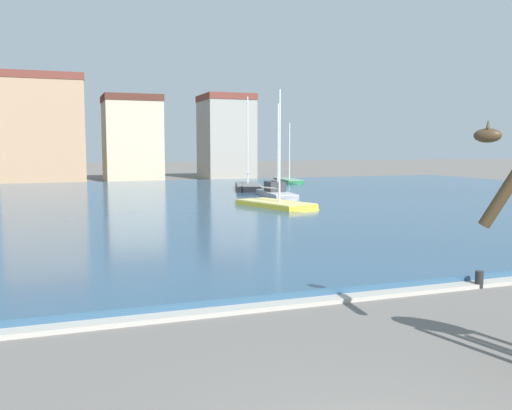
# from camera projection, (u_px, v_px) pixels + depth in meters

# --- Properties ---
(harbor_water) EXTENTS (90.61, 50.29, 0.30)m
(harbor_water) POSITION_uv_depth(u_px,v_px,m) (115.00, 206.00, 37.36)
(harbor_water) COLOR #2D5170
(harbor_water) RESTS_ON ground
(quay_edge_coping) EXTENTS (90.61, 0.50, 0.12)m
(quay_edge_coping) POSITION_uv_depth(u_px,v_px,m) (220.00, 312.00, 13.64)
(quay_edge_coping) COLOR #ADA89E
(quay_edge_coping) RESTS_ON ground
(sailboat_green) EXTENTS (2.31, 6.83, 6.70)m
(sailboat_green) POSITION_uv_depth(u_px,v_px,m) (290.00, 182.00, 59.72)
(sailboat_green) COLOR #236B42
(sailboat_green) RESTS_ON ground
(sailboat_black) EXTENTS (4.10, 7.86, 8.60)m
(sailboat_black) POSITION_uv_depth(u_px,v_px,m) (248.00, 187.00, 50.30)
(sailboat_black) COLOR black
(sailboat_black) RESTS_ON ground
(sailboat_yellow) EXTENTS (4.06, 6.71, 7.69)m
(sailboat_yellow) POSITION_uv_depth(u_px,v_px,m) (281.00, 207.00, 35.05)
(sailboat_yellow) COLOR gold
(sailboat_yellow) RESTS_ON ground
(sailboat_grey) EXTENTS (2.39, 7.15, 7.34)m
(sailboat_grey) POSITION_uv_depth(u_px,v_px,m) (278.00, 195.00, 41.87)
(sailboat_grey) COLOR #939399
(sailboat_grey) RESTS_ON ground
(mooring_bollard) EXTENTS (0.24, 0.24, 0.50)m
(mooring_bollard) POSITION_uv_depth(u_px,v_px,m) (479.00, 279.00, 16.15)
(mooring_bollard) COLOR #232326
(mooring_bollard) RESTS_ON ground
(townhouse_corner_house) EXTENTS (8.90, 6.14, 12.10)m
(townhouse_corner_house) POSITION_uv_depth(u_px,v_px,m) (43.00, 129.00, 61.19)
(townhouse_corner_house) COLOR tan
(townhouse_corner_house) RESTS_ON ground
(townhouse_end_terrace) EXTENTS (6.78, 6.82, 10.28)m
(townhouse_end_terrace) POSITION_uv_depth(u_px,v_px,m) (132.00, 138.00, 67.09)
(townhouse_end_terrace) COLOR #C6B293
(townhouse_end_terrace) RESTS_ON ground
(townhouse_tall_gabled) EXTENTS (6.22, 7.06, 10.75)m
(townhouse_tall_gabled) POSITION_uv_depth(u_px,v_px,m) (226.00, 137.00, 71.12)
(townhouse_tall_gabled) COLOR gray
(townhouse_tall_gabled) RESTS_ON ground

